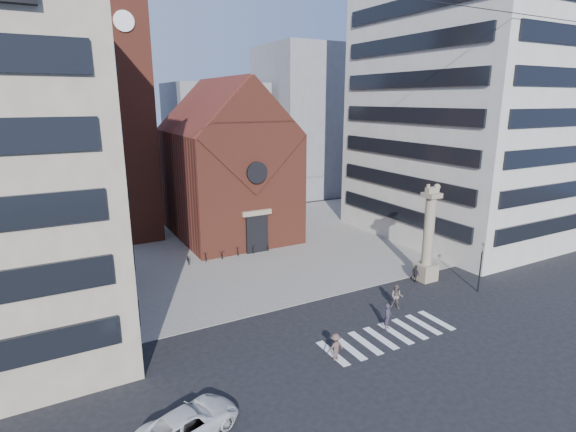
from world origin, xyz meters
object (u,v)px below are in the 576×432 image
at_px(lion_column, 428,243).
at_px(scooter_0, 188,259).
at_px(white_car, 189,422).
at_px(pedestrian_2, 416,274).
at_px(pedestrian_1, 397,297).
at_px(pedestrian_0, 388,317).
at_px(traffic_light, 481,266).

relative_size(lion_column, scooter_0, 5.28).
relative_size(white_car, pedestrian_2, 3.18).
xyz_separation_m(white_car, pedestrian_1, (17.90, 5.56, 0.27)).
height_order(white_car, pedestrian_2, pedestrian_2).
relative_size(lion_column, pedestrian_0, 4.53).
distance_m(traffic_light, pedestrian_1, 8.29).
bearing_deg(pedestrian_1, pedestrian_2, 79.30).
distance_m(white_car, pedestrian_0, 15.49).
relative_size(lion_column, traffic_light, 2.02).
height_order(lion_column, pedestrian_1, lion_column).
xyz_separation_m(lion_column, traffic_light, (1.99, -4.00, -1.17)).
distance_m(lion_column, white_car, 25.69).
distance_m(lion_column, pedestrian_0, 10.65).
xyz_separation_m(lion_column, pedestrian_0, (-8.92, -5.26, -2.50)).
bearing_deg(pedestrian_0, scooter_0, 85.44).
bearing_deg(pedestrian_0, pedestrian_2, 6.11).
distance_m(traffic_light, white_car, 26.48).
relative_size(white_car, scooter_0, 3.04).
height_order(pedestrian_2, scooter_0, pedestrian_2).
height_order(white_car, pedestrian_0, pedestrian_0).
relative_size(pedestrian_1, pedestrian_2, 1.22).
xyz_separation_m(pedestrian_0, pedestrian_1, (2.78, 2.19, 0.00)).
bearing_deg(traffic_light, pedestrian_0, -173.39).
distance_m(pedestrian_0, scooter_0, 21.10).
height_order(lion_column, pedestrian_0, lion_column).
height_order(traffic_light, pedestrian_0, traffic_light).
bearing_deg(pedestrian_2, traffic_light, -136.43).
distance_m(traffic_light, pedestrian_2, 5.32).
xyz_separation_m(pedestrian_1, scooter_0, (-11.21, 17.14, -0.48)).
bearing_deg(pedestrian_2, lion_column, -84.86).
height_order(lion_column, white_car, lion_column).
distance_m(lion_column, pedestrian_1, 7.31).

